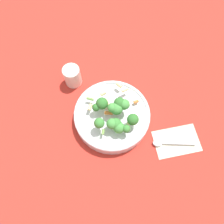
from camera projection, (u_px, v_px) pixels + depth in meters
name	position (u px, v px, depth m)	size (l,w,h in m)	color
ground_plane	(112.00, 118.00, 0.85)	(3.00, 3.00, 0.00)	#B72D23
bowl	(112.00, 116.00, 0.82)	(0.28, 0.28, 0.05)	silver
pasta_salad	(115.00, 114.00, 0.75)	(0.21, 0.19, 0.07)	#8CB766
cup	(72.00, 76.00, 0.87)	(0.07, 0.07, 0.09)	silver
napkin	(177.00, 141.00, 0.81)	(0.14, 0.18, 0.01)	beige
spoon	(166.00, 143.00, 0.80)	(0.03, 0.16, 0.01)	silver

